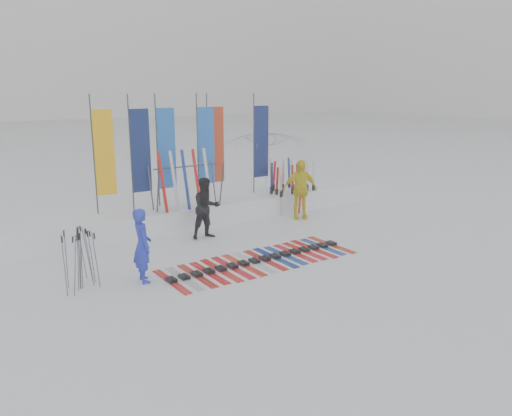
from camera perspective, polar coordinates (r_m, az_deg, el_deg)
ground at (r=11.50m, az=3.70°, el=-6.53°), size 120.00×120.00×0.00m
snow_bank at (r=15.14m, az=-7.05°, el=-0.49°), size 14.00×1.60×0.60m
person_blue at (r=10.56m, az=-12.87°, el=-4.19°), size 0.44×0.61×1.57m
person_black at (r=13.35m, az=-5.70°, el=-0.03°), size 0.83×0.66×1.65m
person_yellow at (r=15.40m, az=5.05°, el=2.15°), size 1.16×0.87×1.83m
tent_canopy at (r=17.47m, az=1.30°, el=4.79°), size 3.21×3.26×2.58m
ski_row at (r=11.69m, az=0.43°, el=-5.97°), size 4.66×1.70×0.07m
pole_cluster at (r=10.63m, az=-19.38°, el=-5.55°), size 0.69×0.85×1.25m
feather_flags at (r=14.90m, az=-8.14°, el=6.86°), size 5.71×0.19×3.20m
ski_rack at (r=14.38m, az=-7.90°, el=3.16°), size 2.04×0.80×1.23m
upright_skis at (r=16.53m, az=4.04°, el=2.53°), size 1.61×1.20×1.69m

